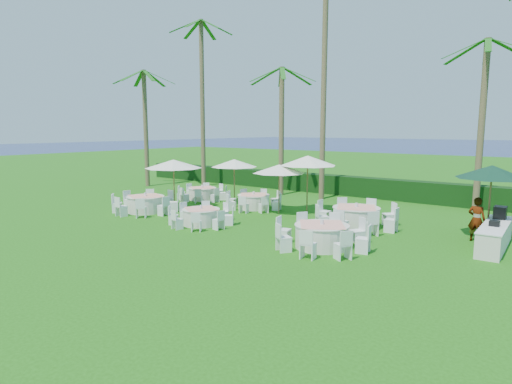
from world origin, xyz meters
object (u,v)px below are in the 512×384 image
banquet_table_c (322,235)px  umbrella_b (279,169)px  umbrella_c (234,163)px  umbrella_green (492,172)px  banquet_table_d (202,193)px  banquet_table_e (254,201)px  banquet_table_a (146,204)px  banquet_table_f (356,217)px  staff_person (477,219)px  umbrella_a (173,164)px  banquet_table_b (201,216)px  buffet_table (495,235)px  umbrella_d (308,161)px

banquet_table_c → umbrella_b: bearing=137.9°
umbrella_c → umbrella_green: (12.77, -0.44, 0.32)m
banquet_table_d → banquet_table_e: 4.19m
banquet_table_c → umbrella_b: 6.51m
banquet_table_a → umbrella_c: size_ratio=1.27×
banquet_table_f → staff_person: (4.53, 0.49, 0.37)m
banquet_table_d → umbrella_a: (0.87, -2.99, 1.98)m
banquet_table_e → umbrella_c: umbrella_c is taller
banquet_table_b → umbrella_a: (-3.79, 1.90, 1.98)m
banquet_table_e → umbrella_b: size_ratio=1.13×
banquet_table_b → staff_person: size_ratio=1.71×
umbrella_a → buffet_table: bearing=6.4°
umbrella_c → buffet_table: bearing=-6.5°
banquet_table_b → umbrella_c: bearing=114.6°
banquet_table_e → umbrella_c: size_ratio=1.15×
umbrella_c → umbrella_d: size_ratio=0.90×
umbrella_b → staff_person: (8.82, 0.00, -1.39)m
banquet_table_a → banquet_table_c: 10.26m
umbrella_a → staff_person: umbrella_a is taller
umbrella_a → banquet_table_e: bearing=37.7°
banquet_table_c → umbrella_green: 6.83m
staff_person → banquet_table_c: bearing=51.5°
banquet_table_b → umbrella_green: size_ratio=1.01×
buffet_table → umbrella_d: bearing=169.6°
banquet_table_b → banquet_table_c: (5.96, -0.08, 0.07)m
buffet_table → staff_person: (-0.71, 0.58, 0.37)m
banquet_table_b → umbrella_green: (10.46, 4.60, 2.21)m
staff_person → umbrella_green: bearing=-116.8°
banquet_table_a → umbrella_green: bearing=15.8°
umbrella_b → umbrella_c: size_ratio=1.01×
banquet_table_a → umbrella_b: bearing=33.4°
umbrella_a → buffet_table: (14.64, 1.64, -1.90)m
banquet_table_f → umbrella_d: umbrella_d is taller
umbrella_c → umbrella_d: umbrella_d is taller
banquet_table_d → banquet_table_f: 10.34m
banquet_table_b → buffet_table: (10.85, 3.55, 0.09)m
banquet_table_c → banquet_table_b: bearing=179.2°
banquet_table_c → umbrella_b: (-4.64, 4.20, 1.78)m
banquet_table_d → umbrella_c: umbrella_c is taller
umbrella_c → staff_person: umbrella_c is taller
banquet_table_a → banquet_table_e: bearing=46.7°
banquet_table_a → umbrella_c: 5.35m
banquet_table_f → umbrella_green: 5.38m
umbrella_a → umbrella_d: 6.92m
umbrella_c → banquet_table_c: bearing=-31.8°
umbrella_a → umbrella_d: bearing=27.6°
banquet_table_b → banquet_table_c: banquet_table_c is taller
banquet_table_c → umbrella_c: 9.90m
banquet_table_b → banquet_table_c: size_ratio=0.85×
banquet_table_e → umbrella_green: 11.17m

